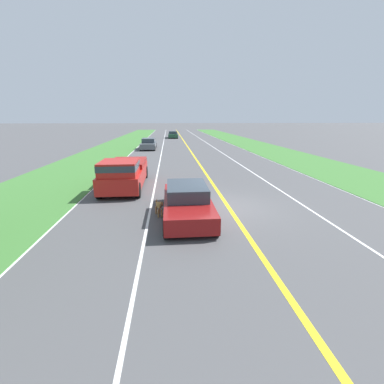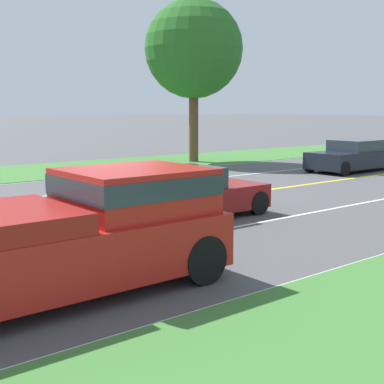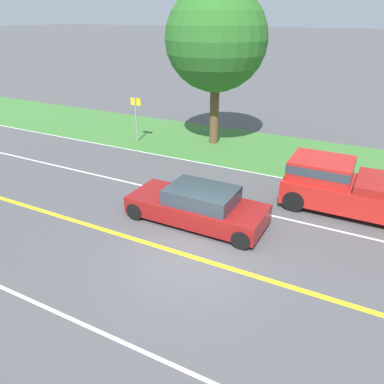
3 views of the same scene
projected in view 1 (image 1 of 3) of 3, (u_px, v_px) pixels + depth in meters
The scene contains 11 objects.
ground_plane at pixel (229, 207), 11.56m from camera, with size 400.00×400.00×0.00m, color #4C4C4F.
centre_divider_line at pixel (229, 207), 11.56m from camera, with size 0.18×160.00×0.01m, color yellow.
lane_edge_line_right at pixel (68, 212), 10.96m from camera, with size 0.14×160.00×0.01m, color white.
lane_edge_line_left at pixel (374, 203), 12.15m from camera, with size 0.14×160.00×0.01m, color white.
lane_dash_same_dir at pixel (150, 210), 11.26m from camera, with size 0.10×160.00×0.01m, color white.
lane_dash_oncoming at pixel (303, 205), 11.85m from camera, with size 0.10×160.00×0.01m, color white.
ego_car at pixel (187, 202), 10.45m from camera, with size 1.89×4.68×1.28m.
dog at pixel (159, 206), 10.40m from camera, with size 0.40×1.05×0.73m.
pickup_truck at pixel (124, 172), 14.58m from camera, with size 2.14×5.62×1.78m.
car_trailing_near at pixel (149, 144), 33.20m from camera, with size 1.89×4.80×1.36m.
car_trailing_mid at pixel (173, 135), 51.82m from camera, with size 1.92×4.75×1.33m.
Camera 1 is at (2.61, 10.72, 3.87)m, focal length 24.00 mm.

